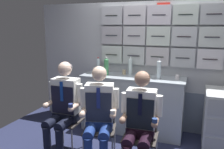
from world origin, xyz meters
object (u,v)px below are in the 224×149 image
Objects in this scene: folding_chair_left at (70,113)px; crew_member_left at (63,105)px; service_trolley at (219,119)px; folding_chair_center at (101,120)px; folding_chair_right at (142,127)px; crew_member_right at (140,120)px; water_bottle_tall at (98,65)px; snack_banana at (142,75)px; paper_cup_blue at (124,72)px; crew_member_center at (99,112)px.

crew_member_left is (0.00, -0.16, 0.18)m from folding_chair_left.
folding_chair_center is (-1.49, -0.78, 0.07)m from service_trolley.
folding_chair_right is 0.23m from crew_member_right.
water_bottle_tall is 0.82m from snack_banana.
snack_banana reaches higher than folding_chair_center.
folding_chair_center is (0.51, 0.09, -0.18)m from crew_member_left.
snack_banana is at bearing -1.20° from paper_cup_blue.
snack_banana reaches higher than folding_chair_left.
paper_cup_blue reaches higher than folding_chair_center.
service_trolley is at bearing 23.50° from crew_member_left.
crew_member_left is 1.09m from folding_chair_right.
folding_chair_center is at bearing 177.87° from folding_chair_right.
snack_banana is (-1.18, 0.24, 0.50)m from service_trolley.
folding_chair_left is at bearing 157.79° from crew_member_center.
folding_chair_right is 1.15m from snack_banana.
folding_chair_center is 0.69× the size of crew_member_right.
crew_member_center reaches higher than folding_chair_right.
folding_chair_center is at bearing -107.10° from snack_banana.
crew_member_center is (0.04, -0.16, 0.17)m from folding_chair_center.
snack_banana is at bearing 77.08° from crew_member_center.
snack_banana is at bearing 168.53° from service_trolley.
service_trolley is 2.20m from crew_member_left.
paper_cup_blue is (-0.05, 1.18, 0.28)m from crew_member_center.
water_bottle_tall reaches higher than folding_chair_left.
paper_cup_blue reaches higher than snack_banana.
folding_chair_right is at bearing -45.43° from water_bottle_tall.
crew_member_right is (1.09, -0.26, 0.16)m from folding_chair_left.
crew_member_left is 1.25m from paper_cup_blue.
water_bottle_tall is (0.02, 0.98, 0.54)m from folding_chair_left.
folding_chair_left is at bearing 172.00° from folding_chair_center.
water_bottle_tall is (0.01, 1.14, 0.36)m from crew_member_left.
paper_cup_blue reaches higher than folding_chair_left.
folding_chair_left is 0.67× the size of crew_member_left.
folding_chair_left is 5.02× the size of snack_banana.
crew_member_center is at bearing -74.20° from folding_chair_center.
crew_member_left is at bearing 174.97° from crew_member_right.
crew_member_right is 4.74× the size of water_bottle_tall.
folding_chair_center is 5.02× the size of snack_banana.
crew_member_right is (-0.91, -0.97, 0.23)m from service_trolley.
folding_chair_left is 0.68× the size of crew_member_center.
water_bottle_tall is 3.35× the size of paper_cup_blue.
folding_chair_right is 1.60m from water_bottle_tall.
folding_chair_center is 1.28m from water_bottle_tall.
crew_member_center reaches higher than service_trolley.
folding_chair_right is (0.56, -0.02, 0.00)m from folding_chair_center.
crew_member_left reaches higher than water_bottle_tall.
folding_chair_center is at bearing -64.75° from water_bottle_tall.
crew_member_right is 1.68m from water_bottle_tall.
paper_cup_blue is at bearing 65.64° from crew_member_left.
paper_cup_blue is at bearing 115.62° from crew_member_right.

